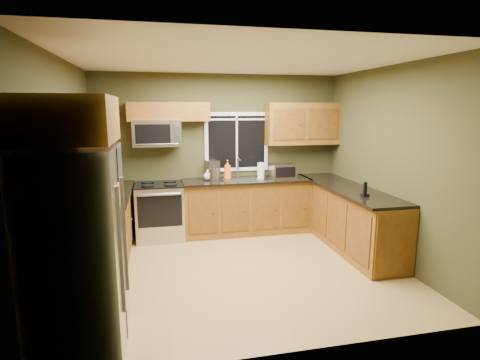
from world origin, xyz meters
name	(u,v)px	position (x,y,z in m)	size (l,w,h in m)	color
floor	(242,269)	(0.00, 0.00, 0.00)	(4.20, 4.20, 0.00)	#A68249
ceiling	(242,60)	(0.00, 0.00, 2.70)	(4.20, 4.20, 0.00)	white
back_wall	(220,154)	(0.00, 1.80, 1.35)	(4.20, 4.20, 0.00)	#393A1E
front_wall	(290,204)	(0.00, -1.80, 1.35)	(4.20, 4.20, 0.00)	#393A1E
left_wall	(65,176)	(-2.10, 0.00, 1.35)	(3.60, 3.60, 0.00)	#393A1E
right_wall	(389,165)	(2.10, 0.00, 1.35)	(3.60, 3.60, 0.00)	#393A1E
window	(237,142)	(0.30, 1.78, 1.55)	(1.12, 0.03, 1.02)	white
base_cabinets_left	(104,235)	(-1.80, 0.48, 0.45)	(0.60, 2.65, 0.90)	brown
countertop_left	(103,201)	(-1.78, 0.48, 0.92)	(0.65, 2.65, 0.04)	black
base_cabinets_back	(247,207)	(0.42, 1.50, 0.45)	(2.17, 0.60, 0.90)	brown
countertop_back	(247,180)	(0.42, 1.48, 0.92)	(2.17, 0.65, 0.04)	black
base_cabinets_peninsula	(347,217)	(1.80, 0.54, 0.45)	(0.60, 2.52, 0.90)	brown
countertop_peninsula	(347,188)	(1.78, 0.55, 0.92)	(0.65, 2.50, 0.04)	black
upper_cabinets_left	(85,129)	(-1.94, 0.48, 1.86)	(0.33, 2.65, 0.72)	brown
upper_cabinets_back_left	(169,112)	(-0.85, 1.64, 2.07)	(1.30, 0.33, 0.30)	brown
upper_cabinets_back_right	(303,124)	(1.45, 1.64, 1.86)	(1.30, 0.33, 0.72)	brown
upper_cabinet_over_fridge	(67,119)	(-1.74, -1.30, 2.03)	(0.72, 0.90, 0.38)	brown
refrigerator	(79,251)	(-1.74, -1.30, 0.90)	(0.74, 0.90, 1.80)	#B7B7BC
range	(160,211)	(-1.05, 1.47, 0.47)	(0.76, 0.69, 0.94)	#B7B7BC
microwave	(157,133)	(-1.05, 1.61, 1.73)	(0.76, 0.41, 0.42)	#B7B7BC
sink	(240,179)	(0.30, 1.49, 0.95)	(0.60, 0.42, 0.36)	slate
toaster_oven	(283,171)	(1.04, 1.44, 1.07)	(0.42, 0.34, 0.26)	#B7B7BC
coffee_maker	(212,170)	(-0.15, 1.64, 1.09)	(0.24, 0.29, 0.31)	slate
kettle	(214,174)	(-0.16, 1.42, 1.06)	(0.16, 0.16, 0.26)	#B7B7BC
paper_towel_roll	(261,171)	(0.65, 1.45, 1.08)	(0.12, 0.12, 0.31)	white
soap_bottle_a	(228,170)	(0.09, 1.53, 1.11)	(0.13, 0.13, 0.33)	orange
soap_bottle_b	(260,171)	(0.68, 1.62, 1.04)	(0.09, 0.09, 0.20)	white
soap_bottle_c	(208,175)	(-0.25, 1.54, 1.03)	(0.14, 0.14, 0.18)	white
cordless_phone	(365,192)	(1.70, -0.10, 1.00)	(0.09, 0.09, 0.20)	black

